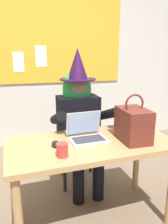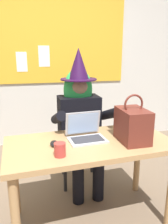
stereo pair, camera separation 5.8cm
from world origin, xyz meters
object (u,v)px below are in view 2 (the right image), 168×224
(person_costumed, at_px, (80,114))
(coffee_mug, at_px, (60,150))
(computer_mouse, at_px, (54,144))
(handbag, at_px, (133,125))
(desk_main, at_px, (90,153))
(laptop, at_px, (86,133))
(chair_at_desk, at_px, (78,137))

(person_costumed, bearing_deg, coffee_mug, -23.44)
(computer_mouse, xyz_separation_m, coffee_mug, (0.02, -0.19, 0.03))
(handbag, bearing_deg, coffee_mug, -167.03)
(desk_main, bearing_deg, person_costumed, 85.47)
(computer_mouse, height_order, coffee_mug, coffee_mug)
(desk_main, bearing_deg, handbag, -10.11)
(laptop, height_order, handbag, handbag)
(chair_at_desk, relative_size, handbag, 2.36)
(computer_mouse, bearing_deg, person_costumed, 63.83)
(chair_at_desk, relative_size, coffee_mug, 9.38)
(coffee_mug, bearing_deg, chair_at_desk, 70.19)
(desk_main, xyz_separation_m, computer_mouse, (-0.29, -0.01, 0.12))
(desk_main, distance_m, laptop, 0.17)
(laptop, distance_m, computer_mouse, 0.28)
(desk_main, xyz_separation_m, laptop, (-0.02, 0.07, 0.15))
(desk_main, relative_size, handbag, 3.58)
(person_costumed, bearing_deg, handbag, 23.18)
(laptop, relative_size, handbag, 0.83)
(desk_main, distance_m, computer_mouse, 0.31)
(chair_at_desk, xyz_separation_m, handbag, (0.27, -0.74, 0.35))
(person_costumed, height_order, laptop, person_costumed)
(desk_main, xyz_separation_m, chair_at_desk, (0.05, 0.68, -0.12))
(person_costumed, bearing_deg, chair_at_desk, 175.96)
(chair_at_desk, bearing_deg, desk_main, 0.96)
(laptop, xyz_separation_m, computer_mouse, (-0.26, -0.08, -0.03))
(desk_main, relative_size, laptop, 4.33)
(chair_at_desk, height_order, coffee_mug, chair_at_desk)
(coffee_mug, bearing_deg, person_costumed, 67.71)
(chair_at_desk, relative_size, computer_mouse, 8.57)
(chair_at_desk, height_order, handbag, handbag)
(desk_main, height_order, chair_at_desk, chair_at_desk)
(chair_at_desk, height_order, laptop, laptop)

